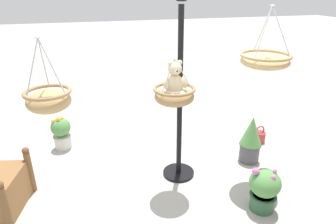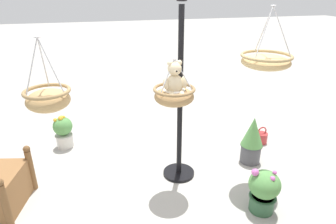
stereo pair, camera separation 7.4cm
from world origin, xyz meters
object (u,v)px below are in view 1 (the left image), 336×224
Objects in this scene: display_pole_central at (179,129)px; potted_plant_bushy_green at (61,132)px; teddy_bear at (175,81)px; hanging_basket_right_low at (49,100)px; watering_can at (259,136)px; hanging_basket_with_teddy at (174,95)px; hanging_basket_left_high at (265,60)px; potted_plant_small_succulent at (251,139)px; potted_plant_flowering_red at (264,189)px.

display_pole_central reaches higher than potted_plant_bushy_green.
hanging_basket_right_low reaches higher than teddy_bear.
teddy_bear is 0.57× the size of hanging_basket_right_low.
display_pole_central reaches higher than watering_can.
hanging_basket_with_teddy is 1.37m from hanging_basket_right_low.
hanging_basket_with_teddy is 1.17m from hanging_basket_left_high.
hanging_basket_with_teddy reaches higher than potted_plant_small_succulent.
potted_plant_small_succulent is (-2.76, 1.19, 0.09)m from potted_plant_bushy_green.
hanging_basket_right_low is (2.45, 0.13, -0.20)m from hanging_basket_left_high.
hanging_basket_with_teddy is 2.27m from watering_can.
display_pole_central reaches higher than potted_plant_flowering_red.
teddy_bear is at bearing -37.02° from potted_plant_flowering_red.
hanging_basket_left_high is at bearing -176.99° from hanging_basket_right_low.
potted_plant_flowering_red is (-2.24, 0.49, -1.17)m from hanging_basket_right_low.
potted_plant_small_succulent is 0.73m from watering_can.
display_pole_central is 4.20× the size of hanging_basket_with_teddy.
hanging_basket_with_teddy reaches higher than potted_plant_bushy_green.
display_pole_central is at bearing -118.94° from teddy_bear.
hanging_basket_with_teddy is 1.62m from potted_plant_small_succulent.
potted_plant_bushy_green is (1.47, -1.50, -1.20)m from teddy_bear.
hanging_basket_with_teddy is at bearing 23.58° from watering_can.
hanging_basket_right_low is at bearing -12.32° from potted_plant_flowering_red.
potted_plant_bushy_green is at bearing -85.83° from hanging_basket_right_low.
teddy_bear is 1.36m from hanging_basket_right_low.
teddy_bear reaches higher than potted_plant_flowering_red.
watering_can is at bearing -127.85° from hanging_basket_left_high.
watering_can is (-3.23, 0.71, -0.18)m from potted_plant_bushy_green.
hanging_basket_right_low reaches higher than hanging_basket_with_teddy.
potted_plant_flowering_red is at bearing 167.68° from hanging_basket_right_low.
hanging_basket_right_low is 2.07× the size of watering_can.
potted_plant_small_succulent is at bearing 45.60° from watering_can.
potted_plant_flowering_red is (-0.75, 0.95, -0.43)m from display_pole_central.
watering_can is (-0.47, -0.48, -0.27)m from potted_plant_small_succulent.
potted_plant_flowering_red is at bearing 142.98° from teddy_bear.
watering_can is (-1.77, -0.79, -1.39)m from teddy_bear.
potted_plant_flowering_red is 1.66× the size of watering_can.
hanging_basket_right_low is 3.54m from watering_can.
hanging_basket_left_high is 1.36m from potted_plant_small_succulent.
hanging_basket_with_teddy is 0.18m from teddy_bear.
hanging_basket_with_teddy reaches higher than potted_plant_flowering_red.
potted_plant_bushy_green is 1.64× the size of watering_can.
hanging_basket_left_high is at bearing 175.84° from hanging_basket_with_teddy.
potted_plant_bushy_green is (2.57, -1.56, -1.38)m from hanging_basket_left_high.
potted_plant_bushy_green is 0.78× the size of potted_plant_small_succulent.
potted_plant_bushy_green is 3.01m from potted_plant_small_succulent.
potted_plant_bushy_green is 3.32m from watering_can.
hanging_basket_with_teddy reaches higher than watering_can.
watering_can is (-1.62, -0.52, -0.62)m from display_pole_central.
hanging_basket_left_high is at bearing 52.15° from watering_can.
potted_plant_flowering_red is at bearing 71.58° from hanging_basket_left_high.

